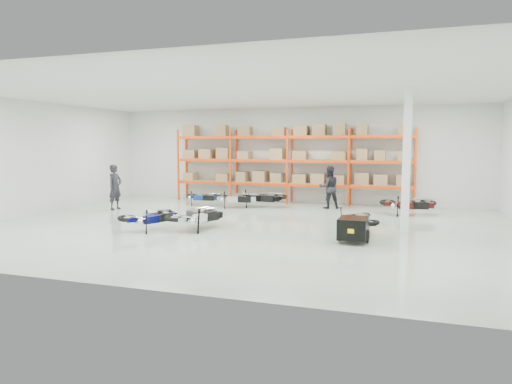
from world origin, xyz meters
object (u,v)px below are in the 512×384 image
(moto_back_a, at_px, (204,195))
(moto_touring_right, at_px, (359,216))
(moto_back_b, at_px, (237,196))
(moto_back_d, at_px, (409,201))
(moto_back_c, at_px, (262,194))
(trailer, at_px, (353,228))
(person_back, at_px, (329,187))
(moto_blue_centre, at_px, (151,214))
(person_left, at_px, (115,187))
(moto_silver_left, at_px, (196,212))
(moto_black_far_left, at_px, (199,213))

(moto_back_a, bearing_deg, moto_touring_right, -128.15)
(moto_back_b, bearing_deg, moto_back_d, -101.53)
(moto_back_d, bearing_deg, moto_back_c, 75.23)
(trailer, relative_size, moto_back_b, 0.96)
(moto_back_c, distance_m, person_back, 2.97)
(moto_blue_centre, distance_m, person_back, 8.31)
(moto_blue_centre, distance_m, moto_back_d, 9.93)
(moto_back_b, bearing_deg, moto_back_a, 66.81)
(moto_blue_centre, distance_m, trailer, 6.47)
(moto_back_a, height_order, person_left, person_left)
(moto_silver_left, distance_m, moto_back_d, 8.54)
(moto_back_d, bearing_deg, moto_silver_left, 117.89)
(moto_back_c, relative_size, person_left, 0.98)
(moto_back_a, bearing_deg, person_back, -90.31)
(trailer, bearing_deg, person_left, 162.53)
(moto_touring_right, distance_m, moto_back_b, 6.96)
(trailer, bearing_deg, moto_touring_right, 91.67)
(person_left, height_order, person_back, person_left)
(moto_silver_left, distance_m, trailer, 5.11)
(moto_silver_left, height_order, moto_back_d, moto_silver_left)
(moto_blue_centre, distance_m, moto_back_b, 5.87)
(moto_touring_right, distance_m, person_back, 5.44)
(trailer, height_order, person_left, person_left)
(moto_touring_right, height_order, moto_back_a, moto_touring_right)
(moto_silver_left, height_order, moto_back_c, moto_silver_left)
(moto_back_a, xyz_separation_m, moto_back_c, (2.77, 0.09, 0.10))
(moto_touring_right, relative_size, person_left, 0.89)
(moto_silver_left, xyz_separation_m, person_left, (-5.32, 3.22, 0.38))
(person_left, bearing_deg, trailer, -102.26)
(trailer, xyz_separation_m, moto_back_d, (1.55, 5.76, 0.16))
(moto_silver_left, xyz_separation_m, moto_back_c, (0.45, 5.77, -0.00))
(moto_silver_left, bearing_deg, moto_touring_right, -154.27)
(moto_back_a, distance_m, person_back, 5.71)
(moto_back_b, bearing_deg, person_left, 101.76)
(moto_blue_centre, xyz_separation_m, moto_back_d, (8.01, 5.86, 0.03))
(person_left, bearing_deg, moto_back_c, -59.30)
(moto_black_far_left, distance_m, moto_touring_right, 5.15)
(moto_blue_centre, xyz_separation_m, moto_back_c, (1.83, 6.25, 0.04))
(moto_back_c, bearing_deg, moto_back_a, 96.54)
(person_left, relative_size, person_back, 1.04)
(trailer, relative_size, moto_back_a, 1.07)
(moto_back_d, bearing_deg, moto_black_far_left, 117.45)
(moto_silver_left, height_order, trailer, moto_silver_left)
(moto_black_far_left, bearing_deg, moto_back_a, -45.12)
(moto_back_c, height_order, moto_back_d, moto_back_c)
(moto_back_c, height_order, person_left, person_left)
(moto_black_far_left, height_order, trailer, moto_black_far_left)
(moto_silver_left, bearing_deg, moto_back_a, -55.43)
(moto_black_far_left, xyz_separation_m, moto_back_d, (6.59, 5.25, 0.03))
(moto_black_far_left, relative_size, person_left, 0.92)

